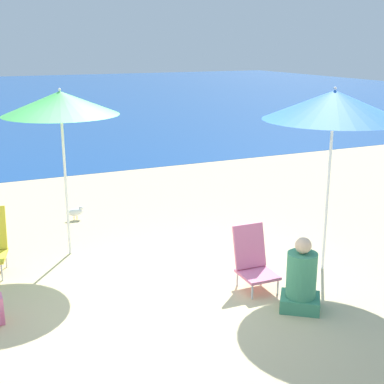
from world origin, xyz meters
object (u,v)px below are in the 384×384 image
Objects in this scene: beach_umbrella_green at (60,103)px; person_seated_near at (301,281)px; beach_umbrella_blue at (334,105)px; beach_chair_pink at (253,259)px; seagull at (76,212)px.

person_seated_near is at bearing -53.70° from beach_umbrella_green.
beach_umbrella_blue is 2.79× the size of person_seated_near.
beach_chair_pink reaches higher than seagull.
beach_umbrella_blue is (2.99, -1.96, 0.03)m from beach_umbrella_green.
beach_umbrella_green is 3.08× the size of beach_chair_pink.
beach_chair_pink is 0.77m from person_seated_near.
person_seated_near reaches higher than beach_chair_pink.
beach_umbrella_blue is at bearing -12.73° from person_seated_near.
person_seated_near is (2.04, -2.77, -1.81)m from beach_umbrella_green.
seagull is (-2.57, 3.46, -2.06)m from beach_umbrella_blue.
seagull is at bearing 74.18° from beach_umbrella_green.
beach_umbrella_blue is 4.77m from seagull.
beach_umbrella_blue reaches higher than seagull.
beach_umbrella_green is 0.98× the size of beach_umbrella_blue.
beach_umbrella_green is at bearing 146.83° from beach_umbrella_blue.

